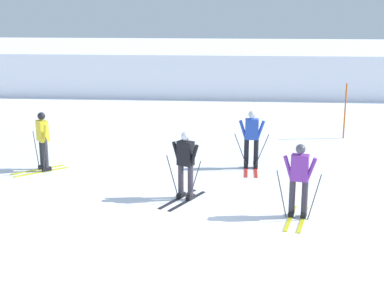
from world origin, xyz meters
TOP-DOWN VIEW (x-y plane):
  - ground_plane at (0.00, 0.00)m, footprint 120.00×120.00m
  - far_snow_ridge at (0.00, 20.69)m, footprint 80.00×8.10m
  - skier_black at (0.00, 2.52)m, footprint 1.07×1.59m
  - skier_yellow at (-4.27, 4.63)m, footprint 1.47×1.31m
  - skier_purple at (2.64, 1.50)m, footprint 0.98×1.64m
  - skier_blue at (1.69, 5.28)m, footprint 1.00×1.61m
  - trail_marker_pole at (5.07, 9.19)m, footprint 0.05×0.05m

SIDE VIEW (x-z plane):
  - ground_plane at x=0.00m, z-range 0.00..0.00m
  - skier_blue at x=1.69m, z-range 0.06..1.77m
  - skier_black at x=0.00m, z-range 0.06..1.77m
  - skier_yellow at x=-4.27m, z-range 0.06..1.77m
  - skier_purple at x=2.64m, z-range 0.06..1.77m
  - trail_marker_pole at x=5.07m, z-range 0.00..1.97m
  - far_snow_ridge at x=0.00m, z-range 0.00..2.16m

